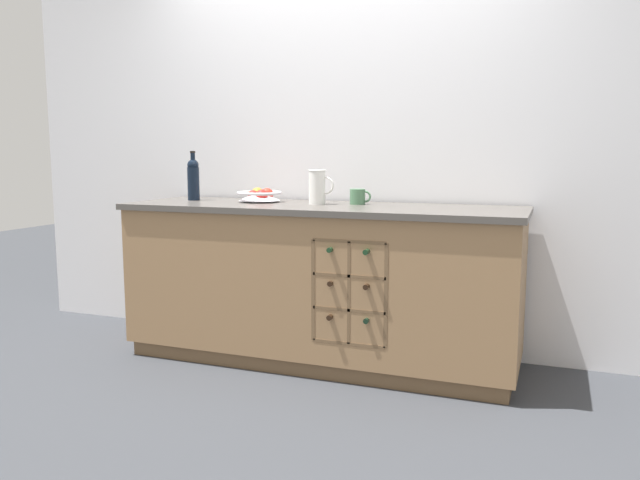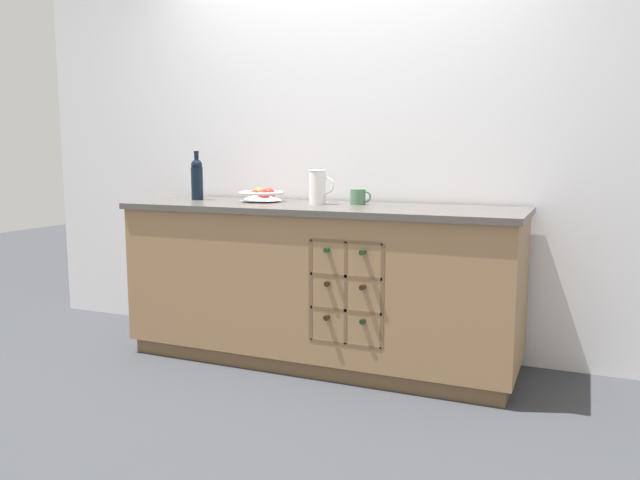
% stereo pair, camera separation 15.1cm
% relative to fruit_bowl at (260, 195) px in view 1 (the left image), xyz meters
% --- Properties ---
extents(ground_plane, '(14.00, 14.00, 0.00)m').
position_rel_fruit_bowl_xyz_m(ground_plane, '(0.43, -0.08, -0.97)').
color(ground_plane, '#383A3F').
extents(back_wall, '(4.68, 0.06, 2.55)m').
position_rel_fruit_bowl_xyz_m(back_wall, '(0.43, 0.32, 0.30)').
color(back_wall, white).
rests_on(back_wall, ground_plane).
extents(kitchen_island, '(2.32, 0.73, 0.93)m').
position_rel_fruit_bowl_xyz_m(kitchen_island, '(0.43, -0.09, -0.50)').
color(kitchen_island, brown).
rests_on(kitchen_island, ground_plane).
extents(fruit_bowl, '(0.28, 0.28, 0.09)m').
position_rel_fruit_bowl_xyz_m(fruit_bowl, '(0.00, 0.00, 0.00)').
color(fruit_bowl, silver).
rests_on(fruit_bowl, kitchen_island).
extents(white_pitcher, '(0.16, 0.10, 0.20)m').
position_rel_fruit_bowl_xyz_m(white_pitcher, '(0.40, -0.05, 0.06)').
color(white_pitcher, white).
rests_on(white_pitcher, kitchen_island).
extents(ceramic_mug, '(0.13, 0.09, 0.09)m').
position_rel_fruit_bowl_xyz_m(ceramic_mug, '(0.62, 0.04, 0.00)').
color(ceramic_mug, '#4C7A56').
rests_on(ceramic_mug, kitchen_island).
extents(standing_wine_bottle, '(0.08, 0.08, 0.31)m').
position_rel_fruit_bowl_xyz_m(standing_wine_bottle, '(-0.46, -0.02, 0.10)').
color(standing_wine_bottle, black).
rests_on(standing_wine_bottle, kitchen_island).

